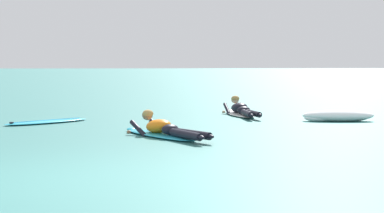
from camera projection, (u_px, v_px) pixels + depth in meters
ground_plane at (123, 111)px, 17.98m from camera, size 120.00×120.00×0.00m
surfer_near at (163, 130)px, 12.16m from camera, size 1.80×2.43×0.53m
surfer_far at (241, 110)px, 16.47m from camera, size 0.80×2.54×0.54m
drifting_surfboard at (46, 122)px, 14.70m from camera, size 1.95×1.71×0.16m
whitewater_mid_left at (338, 116)px, 15.14m from camera, size 1.73×0.66×0.27m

